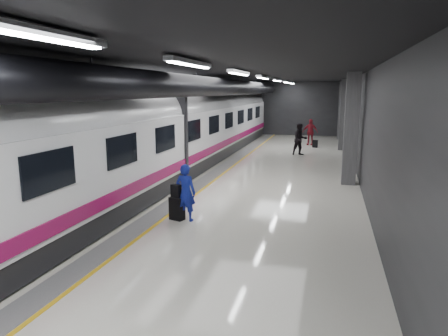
% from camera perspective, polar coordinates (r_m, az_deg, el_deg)
% --- Properties ---
extents(ground, '(40.00, 40.00, 0.00)m').
position_cam_1_polar(ground, '(15.74, 0.75, -2.89)').
color(ground, silver).
rests_on(ground, ground).
extents(platform_hall, '(10.02, 40.02, 4.51)m').
position_cam_1_polar(platform_hall, '(16.28, 0.63, 10.15)').
color(platform_hall, black).
rests_on(platform_hall, ground).
extents(train, '(3.05, 38.00, 4.05)m').
position_cam_1_polar(train, '(16.47, -10.29, 4.87)').
color(train, black).
rests_on(train, ground).
extents(traveler_main, '(0.66, 0.48, 1.70)m').
position_cam_1_polar(traveler_main, '(11.73, -5.50, -3.50)').
color(traveler_main, '#172FAF').
rests_on(traveler_main, ground).
extents(suitcase_main, '(0.48, 0.38, 0.68)m').
position_cam_1_polar(suitcase_main, '(11.96, -6.73, -5.76)').
color(suitcase_main, black).
rests_on(suitcase_main, ground).
extents(shoulder_bag, '(0.32, 0.23, 0.39)m').
position_cam_1_polar(shoulder_bag, '(11.82, -6.88, -3.28)').
color(shoulder_bag, black).
rests_on(shoulder_bag, suitcase_main).
extents(traveler_far_a, '(1.14, 1.06, 1.89)m').
position_cam_1_polar(traveler_far_a, '(24.11, 10.80, 4.04)').
color(traveler_far_a, black).
rests_on(traveler_far_a, ground).
extents(traveler_far_b, '(1.13, 0.61, 1.83)m').
position_cam_1_polar(traveler_far_b, '(28.86, 12.21, 5.05)').
color(traveler_far_b, maroon).
rests_on(traveler_far_b, ground).
extents(suitcase_far, '(0.36, 0.25, 0.51)m').
position_cam_1_polar(suitcase_far, '(27.71, 12.89, 3.40)').
color(suitcase_far, black).
rests_on(suitcase_far, ground).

